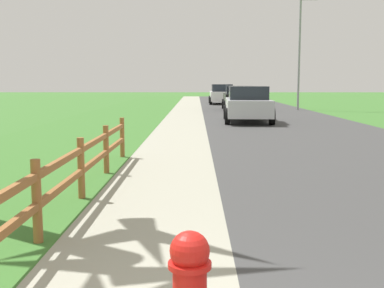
{
  "coord_description": "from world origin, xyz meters",
  "views": [
    {
      "loc": [
        -0.39,
        -1.72,
        1.83
      ],
      "look_at": [
        -0.47,
        7.1,
        0.69
      ],
      "focal_mm": 45.17,
      "sensor_mm": 36.0,
      "label": 1
    }
  ],
  "objects_px": {
    "parked_car_white": "(222,94)",
    "street_lamp": "(301,44)",
    "parked_car_black": "(239,98)",
    "parked_suv_silver": "(248,104)"
  },
  "relations": [
    {
      "from": "parked_car_white",
      "to": "street_lamp",
      "type": "distance_m",
      "value": 10.45
    },
    {
      "from": "parked_car_white",
      "to": "street_lamp",
      "type": "bearing_deg",
      "value": -61.92
    },
    {
      "from": "parked_car_white",
      "to": "parked_suv_silver",
      "type": "bearing_deg",
      "value": -89.29
    },
    {
      "from": "parked_car_white",
      "to": "street_lamp",
      "type": "relative_size",
      "value": 0.65
    },
    {
      "from": "parked_car_black",
      "to": "parked_car_white",
      "type": "relative_size",
      "value": 1.01
    },
    {
      "from": "parked_suv_silver",
      "to": "street_lamp",
      "type": "xyz_separation_m",
      "value": [
        4.42,
        9.59,
        3.44
      ]
    },
    {
      "from": "parked_car_black",
      "to": "street_lamp",
      "type": "relative_size",
      "value": 0.66
    },
    {
      "from": "street_lamp",
      "to": "parked_car_black",
      "type": "bearing_deg",
      "value": 179.43
    },
    {
      "from": "parked_suv_silver",
      "to": "parked_car_black",
      "type": "relative_size",
      "value": 1.03
    },
    {
      "from": "parked_car_black",
      "to": "parked_car_white",
      "type": "height_order",
      "value": "parked_car_white"
    }
  ]
}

